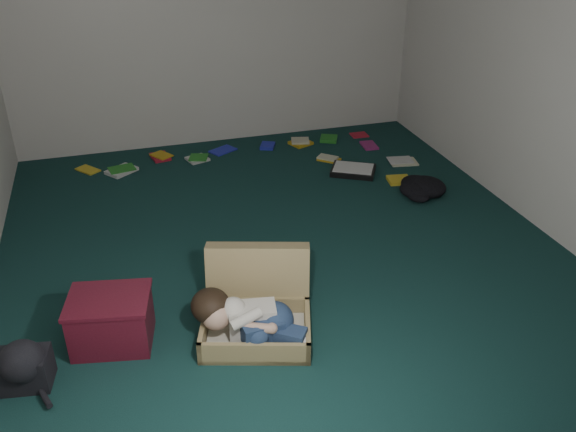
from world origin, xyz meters
TOP-DOWN VIEW (x-y plane):
  - floor at (0.00, 0.00)m, footprint 4.50×4.50m
  - wall_back at (0.00, 2.25)m, footprint 4.50×0.00m
  - wall_front at (0.00, -2.25)m, footprint 4.50×0.00m
  - wall_right at (2.00, 0.00)m, footprint 0.00×4.50m
  - suitcase at (-0.39, -0.81)m, footprint 0.78×0.77m
  - person at (-0.48, -0.95)m, footprint 0.63×0.47m
  - maroon_bin at (-1.23, -0.72)m, footprint 0.52×0.44m
  - backpack at (-1.70, -0.93)m, footprint 0.40×0.34m
  - clothing_pile at (1.46, 0.55)m, footprint 0.56×0.51m
  - paper_tray at (1.00, 1.09)m, footprint 0.49×0.45m
  - book_scatter at (0.48, 1.62)m, footprint 3.10×1.54m

SIDE VIEW (x-z plane):
  - floor at x=0.00m, z-range 0.00..0.00m
  - book_scatter at x=0.48m, z-range 0.00..0.02m
  - paper_tray at x=1.00m, z-range 0.00..0.05m
  - clothing_pile at x=1.46m, z-range 0.00..0.15m
  - backpack at x=-1.70m, z-range 0.00..0.21m
  - suitcase at x=-0.39m, z-range -0.09..0.37m
  - maroon_bin at x=-1.23m, z-range 0.00..0.32m
  - person at x=-0.48m, z-range 0.04..0.32m
  - wall_back at x=0.00m, z-range -0.95..3.55m
  - wall_front at x=0.00m, z-range -0.95..3.55m
  - wall_right at x=2.00m, z-range -0.95..3.55m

